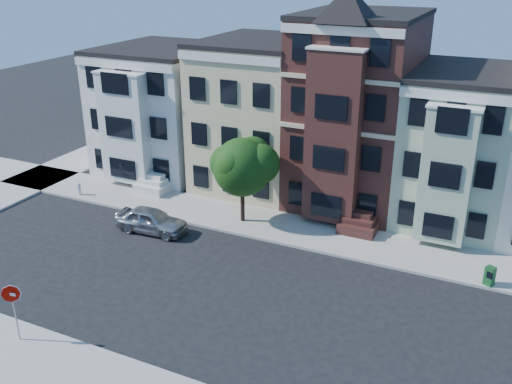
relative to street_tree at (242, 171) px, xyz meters
The scene contains 11 objects.
ground 9.83m from the street_tree, 57.25° to the right, with size 120.00×120.00×0.00m, color black.
far_sidewalk 6.02m from the street_tree, ahead, with size 60.00×4.00×0.15m, color #9E9B93.
house_white 12.12m from the street_tree, 146.02° to the left, with size 8.00×9.00×9.00m, color silver.
house_yellow 7.22m from the street_tree, 106.62° to the left, with size 7.00×9.00×10.00m, color beige.
house_brown 8.78m from the street_tree, 53.55° to the left, with size 7.00×9.00×12.00m, color #421F1A.
house_green 13.36m from the street_tree, 30.44° to the left, with size 6.00×9.00×9.00m, color #A2B597.
street_tree is the anchor object (origin of this frame).
parked_car 6.20m from the street_tree, 141.52° to the right, with size 1.78×4.42×1.51m, color #A1A2A7.
newspaper_box 14.86m from the street_tree, ahead, with size 0.45×0.40×1.01m, color #1B5829.
fire_hydrant 12.42m from the street_tree, behind, with size 0.24×0.24×0.68m, color silver.
stop_sign 15.26m from the street_tree, 102.82° to the right, with size 0.84×0.12×3.06m, color #A70700, non-canonical shape.
Camera 1 is at (9.52, -20.96, 15.47)m, focal length 40.00 mm.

